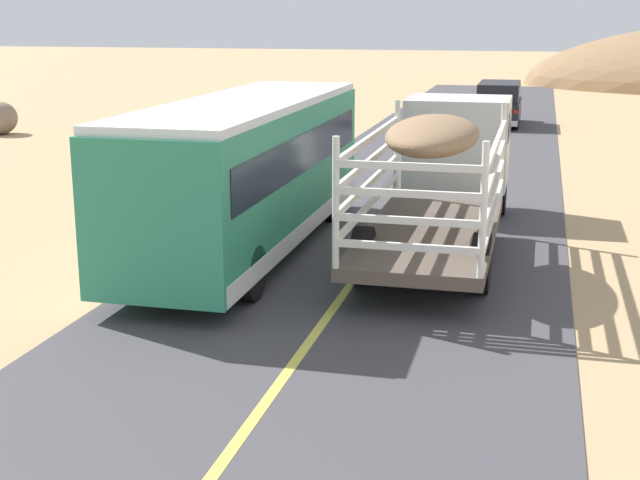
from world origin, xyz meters
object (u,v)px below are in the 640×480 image
Objects in this scene: livestock_truck at (449,156)px; boulder_mid_field at (1,118)px; car_far at (499,102)px; bus at (248,171)px.

boulder_mid_field is at bearing 147.28° from livestock_truck.
livestock_truck is 2.10× the size of car_far.
livestock_truck is 23.81m from boulder_mid_field.
bus is at bearing -145.37° from livestock_truck.
bus is 2.16× the size of car_far.
livestock_truck reaches higher than boulder_mid_field.
car_far is at bearing 21.70° from boulder_mid_field.
livestock_truck is at bearing -32.72° from boulder_mid_field.
bus is at bearing -44.05° from boulder_mid_field.
bus is at bearing -99.74° from car_far.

